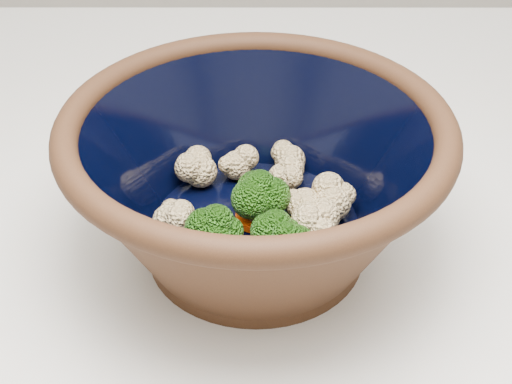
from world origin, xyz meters
TOP-DOWN VIEW (x-y plane):
  - mixing_bowl at (-0.08, 0.08)m, footprint 0.30×0.30m
  - vegetable_pile at (-0.07, 0.08)m, footprint 0.16×0.16m

SIDE VIEW (x-z plane):
  - vegetable_pile at x=-0.07m, z-range 0.92..0.98m
  - mixing_bowl at x=-0.08m, z-range 0.91..1.04m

